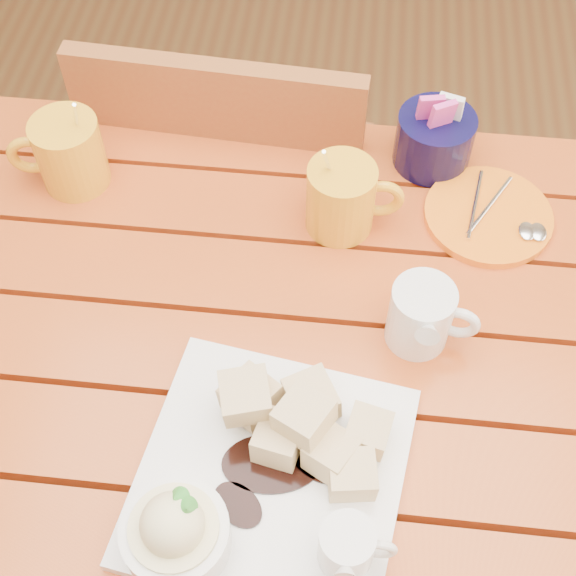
# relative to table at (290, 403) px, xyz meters

# --- Properties ---
(ground) EXTENTS (5.00, 5.00, 0.00)m
(ground) POSITION_rel_table_xyz_m (0.00, -0.00, -0.64)
(ground) COLOR brown
(ground) RESTS_ON ground
(table) EXTENTS (1.20, 0.79, 0.75)m
(table) POSITION_rel_table_xyz_m (0.00, 0.00, 0.00)
(table) COLOR #A23814
(table) RESTS_ON ground
(dessert_plate) EXTENTS (0.30, 0.30, 0.11)m
(dessert_plate) POSITION_rel_table_xyz_m (-0.02, -0.16, 0.14)
(dessert_plate) COLOR white
(dessert_plate) RESTS_ON table
(coffee_mug_left) EXTENTS (0.13, 0.09, 0.15)m
(coffee_mug_left) POSITION_rel_table_xyz_m (-0.32, 0.25, 0.16)
(coffee_mug_left) COLOR orange
(coffee_mug_left) RESTS_ON table
(coffee_mug_right) EXTENTS (0.12, 0.09, 0.14)m
(coffee_mug_right) POSITION_rel_table_xyz_m (0.04, 0.21, 0.16)
(coffee_mug_right) COLOR orange
(coffee_mug_right) RESTS_ON table
(cream_pitcher) EXTENTS (0.10, 0.09, 0.09)m
(cream_pitcher) POSITION_rel_table_xyz_m (0.14, 0.05, 0.15)
(cream_pitcher) COLOR white
(cream_pitcher) RESTS_ON table
(sugar_caddy) EXTENTS (0.10, 0.10, 0.11)m
(sugar_caddy) POSITION_rel_table_xyz_m (0.16, 0.33, 0.15)
(sugar_caddy) COLOR black
(sugar_caddy) RESTS_ON table
(orange_saucer) EXTENTS (0.17, 0.17, 0.02)m
(orange_saucer) POSITION_rel_table_xyz_m (0.23, 0.24, 0.11)
(orange_saucer) COLOR orange
(orange_saucer) RESTS_ON table
(chair_far) EXTENTS (0.44, 0.44, 0.87)m
(chair_far) POSITION_rel_table_xyz_m (-0.13, 0.46, -0.16)
(chair_far) COLOR brown
(chair_far) RESTS_ON ground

